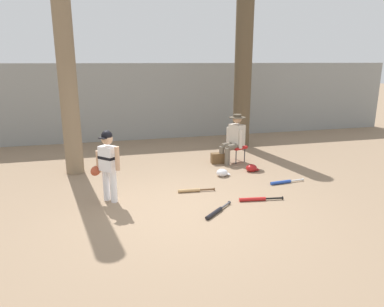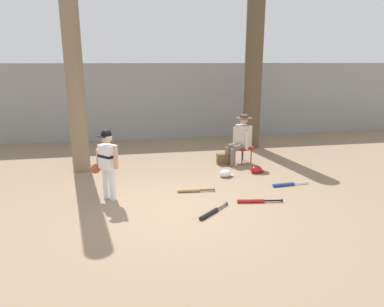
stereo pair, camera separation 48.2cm
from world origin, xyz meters
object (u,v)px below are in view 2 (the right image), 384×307
at_px(batting_helmet_white, 225,174).
at_px(bat_red_barrel, 254,201).
at_px(handbag_beside_stool, 224,159).
at_px(tree_near_player, 74,72).
at_px(bat_black_composite, 211,213).
at_px(folding_stool, 243,148).
at_px(batting_helmet_red, 256,169).
at_px(bat_wood_tan, 192,190).
at_px(seated_spectator, 240,138).
at_px(tree_behind_spectator, 253,86).
at_px(young_ballplayer, 107,160).
at_px(bat_blue_youth, 286,184).

bearing_deg(batting_helmet_white, bat_red_barrel, -85.63).
bearing_deg(handbag_beside_stool, tree_near_player, 178.25).
bearing_deg(bat_red_barrel, bat_black_composite, -158.53).
xyz_separation_m(folding_stool, bat_black_composite, (-1.49, -2.87, -0.33)).
height_order(handbag_beside_stool, batting_helmet_red, handbag_beside_stool).
relative_size(bat_red_barrel, bat_black_composite, 1.31).
distance_m(bat_red_barrel, bat_wood_tan, 1.25).
distance_m(tree_near_player, seated_spectator, 4.11).
xyz_separation_m(seated_spectator, bat_wood_tan, (-1.53, -1.76, -0.61)).
height_order(tree_behind_spectator, bat_black_composite, tree_behind_spectator).
height_order(folding_stool, batting_helmet_red, folding_stool).
height_order(bat_wood_tan, bat_black_composite, same).
bearing_deg(bat_red_barrel, young_ballplayer, 165.20).
height_order(folding_stool, bat_blue_youth, folding_stool).
distance_m(folding_stool, batting_helmet_red, 0.91).
height_order(seated_spectator, bat_black_composite, seated_spectator).
bearing_deg(bat_wood_tan, tree_near_player, 140.44).
relative_size(folding_stool, bat_black_composite, 0.84).
bearing_deg(batting_helmet_white, bat_wood_tan, -139.01).
distance_m(tree_behind_spectator, batting_helmet_white, 3.44).
bearing_deg(batting_helmet_white, young_ballplayer, -161.32).
bearing_deg(bat_wood_tan, batting_helmet_red, 29.26).
bearing_deg(folding_stool, handbag_beside_stool, -175.95).
distance_m(young_ballplayer, bat_black_composite, 2.10).
distance_m(handbag_beside_stool, bat_blue_youth, 1.96).
bearing_deg(folding_stool, tree_near_player, 178.98).
bearing_deg(folding_stool, bat_black_composite, -117.48).
distance_m(handbag_beside_stool, bat_red_barrel, 2.49).
bearing_deg(young_ballplayer, handbag_beside_stool, 33.96).
bearing_deg(tree_near_player, tree_behind_spectator, 17.91).
bearing_deg(tree_near_player, seated_spectator, -1.63).
distance_m(young_ballplayer, folding_stool, 3.70).
height_order(seated_spectator, batting_helmet_white, seated_spectator).
xyz_separation_m(young_ballplayer, seated_spectator, (3.09, 1.81, -0.10)).
height_order(bat_red_barrel, batting_helmet_white, batting_helmet_white).
distance_m(tree_near_player, bat_red_barrel, 4.71).
relative_size(seated_spectator, bat_red_barrel, 1.46).
distance_m(bat_blue_youth, bat_wood_tan, 1.96).
height_order(seated_spectator, bat_red_barrel, seated_spectator).
height_order(tree_behind_spectator, batting_helmet_red, tree_behind_spectator).
xyz_separation_m(young_ballplayer, handbag_beside_stool, (2.69, 1.81, -0.61)).
xyz_separation_m(seated_spectator, batting_helmet_red, (0.13, -0.82, -0.56)).
bearing_deg(folding_stool, batting_helmet_white, -125.60).
bearing_deg(seated_spectator, folding_stool, 23.16).
bearing_deg(handbag_beside_stool, bat_red_barrel, -92.74).
xyz_separation_m(tree_near_player, folding_stool, (3.88, -0.07, -1.87)).
height_order(young_ballplayer, batting_helmet_white, young_ballplayer).
bearing_deg(folding_stool, seated_spectator, -156.84).
distance_m(young_ballplayer, bat_red_barrel, 2.75).
relative_size(tree_near_player, seated_spectator, 4.15).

